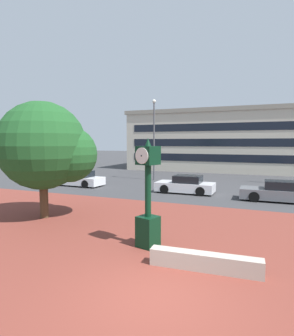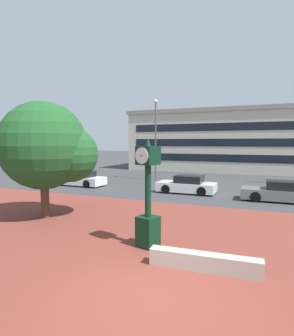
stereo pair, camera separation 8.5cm
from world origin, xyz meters
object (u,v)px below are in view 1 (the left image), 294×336
Objects in this scene: car_street_near at (280,192)px; car_street_mid at (186,185)px; street_clock at (148,201)px; civic_building at (222,141)px; street_lamp_post at (154,132)px; plaza_tree at (48,148)px; car_street_far at (78,179)px.

car_street_near and car_street_mid have the same top height.
street_clock is 0.17× the size of civic_building.
street_clock is 0.50× the size of street_lamp_post.
civic_building is at bearing 15.57° from car_street_near.
car_street_near is (4.69, 10.21, -1.05)m from street_clock.
plaza_tree is at bearing -97.40° from civic_building.
car_street_near is at bearing -96.16° from car_street_mid.
street_lamp_post is (-4.60, 5.57, 4.05)m from car_street_mid.
plaza_tree is 10.51m from car_street_mid.
street_clock is at bearing -133.60° from car_street_far.
civic_building is at bearing 1.11° from car_street_mid.
street_clock is 6.43m from plaza_tree.
car_street_mid is 0.54× the size of street_lamp_post.
plaza_tree is 1.35× the size of car_street_mid.
civic_building reaches higher than car_street_far.
car_street_mid is 9.29m from car_street_far.
street_lamp_post reaches higher than car_street_near.
civic_building is (-6.59, 22.45, 3.31)m from car_street_near.
car_street_near is 6.19m from car_street_mid.
car_street_mid is at bearing 114.90° from street_clock.
car_street_near is 1.10× the size of car_street_mid.
street_clock reaches higher than car_street_mid.
car_street_near is 13.07m from street_lamp_post.
plaza_tree is at bearing 127.67° from car_street_near.
civic_building is (8.85, 21.91, 3.31)m from car_street_far.
civic_building is at bearing -20.62° from car_street_far.
civic_building reaches higher than car_street_mid.
car_street_far is at bearing 118.36° from plaza_tree.
street_lamp_post reaches higher than street_clock.
car_street_far is (-4.84, 8.97, -2.84)m from plaza_tree.
plaza_tree is 1.22× the size of car_street_near.
street_lamp_post is (-0.15, 14.65, 1.21)m from plaza_tree.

